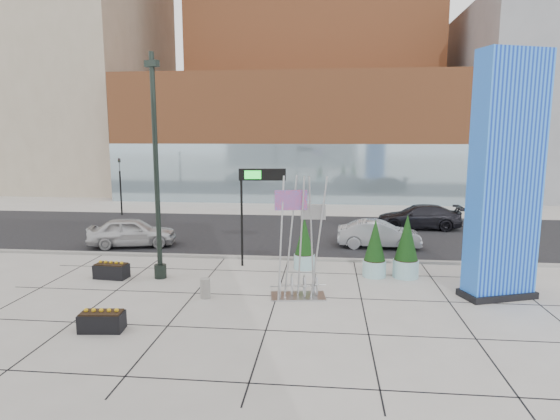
# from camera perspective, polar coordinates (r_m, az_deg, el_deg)

# --- Properties ---
(ground) EXTENTS (160.00, 160.00, 0.00)m
(ground) POSITION_cam_1_polar(r_m,az_deg,el_deg) (18.10, -3.24, -9.28)
(ground) COLOR #9E9991
(ground) RESTS_ON ground
(street_asphalt) EXTENTS (80.00, 12.00, 0.02)m
(street_asphalt) POSITION_cam_1_polar(r_m,az_deg,el_deg) (27.69, 0.01, -2.77)
(street_asphalt) COLOR black
(street_asphalt) RESTS_ON ground
(curb_edge) EXTENTS (80.00, 0.30, 0.12)m
(curb_edge) POSITION_cam_1_polar(r_m,az_deg,el_deg) (21.88, -1.59, -5.85)
(curb_edge) COLOR gray
(curb_edge) RESTS_ON ground
(tower_podium) EXTENTS (34.00, 10.00, 11.00)m
(tower_podium) POSITION_cam_1_polar(r_m,az_deg,el_deg) (44.00, 3.58, 8.80)
(tower_podium) COLOR #A3582F
(tower_podium) RESTS_ON ground
(tower_glass_front) EXTENTS (34.00, 0.60, 5.00)m
(tower_glass_front) POSITION_cam_1_polar(r_m,az_deg,el_deg) (39.33, 3.26, 4.40)
(tower_glass_front) COLOR #8CA5B2
(tower_glass_front) RESTS_ON ground
(building_beige_left) EXTENTS (18.00, 20.00, 34.00)m
(building_beige_left) POSITION_cam_1_polar(r_m,az_deg,el_deg) (59.59, -24.61, 19.22)
(building_beige_left) COLOR gray
(building_beige_left) RESTS_ON ground
(blue_pylon) EXTENTS (2.79, 1.92, 8.52)m
(blue_pylon) POSITION_cam_1_polar(r_m,az_deg,el_deg) (17.82, 25.76, 3.09)
(blue_pylon) COLOR #0B29AF
(blue_pylon) RESTS_ON ground
(lamp_post) EXTENTS (0.60, 0.48, 8.81)m
(lamp_post) POSITION_cam_1_polar(r_m,az_deg,el_deg) (18.98, -14.76, 2.46)
(lamp_post) COLOR black
(lamp_post) RESTS_ON ground
(public_art_sculpture) EXTENTS (2.03, 1.20, 4.36)m
(public_art_sculpture) POSITION_cam_1_polar(r_m,az_deg,el_deg) (16.62, 2.28, -6.82)
(public_art_sculpture) COLOR #ACAEB1
(public_art_sculpture) RESTS_ON ground
(concrete_bollard) EXTENTS (0.36, 0.36, 0.71)m
(concrete_bollard) POSITION_cam_1_polar(r_m,az_deg,el_deg) (16.96, -9.10, -9.40)
(concrete_bollard) COLOR gray
(concrete_bollard) RESTS_ON ground
(overhead_street_sign) EXTENTS (2.03, 0.37, 4.29)m
(overhead_street_sign) POSITION_cam_1_polar(r_m,az_deg,el_deg) (20.08, -2.69, 3.31)
(overhead_street_sign) COLOR black
(overhead_street_sign) RESTS_ON ground
(round_planter_east) EXTENTS (1.03, 1.03, 2.58)m
(round_planter_east) POSITION_cam_1_polar(r_m,az_deg,el_deg) (19.55, 15.16, -4.47)
(round_planter_east) COLOR #96C6CB
(round_planter_east) RESTS_ON ground
(round_planter_mid) EXTENTS (0.95, 0.95, 2.37)m
(round_planter_mid) POSITION_cam_1_polar(r_m,az_deg,el_deg) (19.41, 11.49, -4.73)
(round_planter_mid) COLOR #96C6CB
(round_planter_mid) RESTS_ON ground
(round_planter_west) EXTENTS (0.90, 0.90, 2.24)m
(round_planter_west) POSITION_cam_1_polar(r_m,az_deg,el_deg) (20.16, 2.99, -4.23)
(round_planter_west) COLOR #96C6CB
(round_planter_west) RESTS_ON ground
(box_planter_north) EXTENTS (1.36, 0.77, 0.72)m
(box_planter_north) POSITION_cam_1_polar(r_m,az_deg,el_deg) (20.17, -19.86, -6.90)
(box_planter_north) COLOR black
(box_planter_north) RESTS_ON ground
(box_planter_south) EXTENTS (1.31, 0.75, 0.69)m
(box_planter_south) POSITION_cam_1_polar(r_m,az_deg,el_deg) (15.06, -20.89, -12.45)
(box_planter_south) COLOR black
(box_planter_south) RESTS_ON ground
(car_white_west) EXTENTS (4.67, 2.74, 1.49)m
(car_white_west) POSITION_cam_1_polar(r_m,az_deg,el_deg) (25.35, -17.57, -2.61)
(car_white_west) COLOR silver
(car_white_west) RESTS_ON ground
(car_silver_mid) EXTENTS (4.23, 1.61, 1.38)m
(car_silver_mid) POSITION_cam_1_polar(r_m,az_deg,el_deg) (24.46, 11.94, -2.93)
(car_silver_mid) COLOR #9FA0A6
(car_silver_mid) RESTS_ON ground
(car_dark_east) EXTENTS (5.11, 2.13, 1.47)m
(car_dark_east) POSITION_cam_1_polar(r_m,az_deg,el_deg) (29.97, 16.53, -0.82)
(car_dark_east) COLOR black
(car_dark_east) RESTS_ON ground
(traffic_signal) EXTENTS (0.15, 0.18, 4.10)m
(traffic_signal) POSITION_cam_1_polar(r_m,az_deg,el_deg) (35.36, -18.89, 3.08)
(traffic_signal) COLOR black
(traffic_signal) RESTS_ON ground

